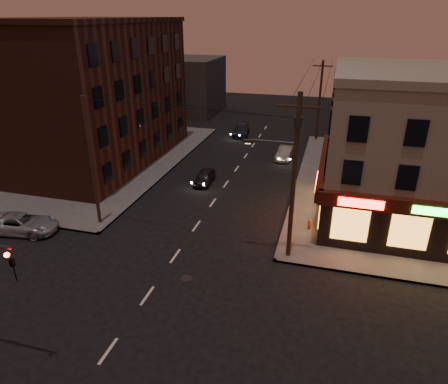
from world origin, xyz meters
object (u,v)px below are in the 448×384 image
(sedan_mid, at_px, (285,153))
(fire_hydrant, at_px, (310,224))
(sedan_near, at_px, (204,177))
(sedan_far, at_px, (241,130))
(suv_cross, at_px, (22,223))

(sedan_mid, xyz_separation_m, fire_hydrant, (3.66, -14.72, -0.09))
(sedan_near, xyz_separation_m, fire_hydrant, (9.70, -6.22, -0.05))
(sedan_mid, height_order, fire_hydrant, sedan_mid)
(sedan_far, xyz_separation_m, fire_hydrant, (10.09, -22.11, -0.10))
(sedan_mid, relative_size, sedan_far, 0.87)
(fire_hydrant, bearing_deg, sedan_near, 147.35)
(suv_cross, distance_m, fire_hydrant, 19.82)
(sedan_near, height_order, fire_hydrant, sedan_near)
(suv_cross, xyz_separation_m, sedan_far, (8.95, 27.59, -0.02))
(sedan_far, bearing_deg, suv_cross, -114.59)
(suv_cross, xyz_separation_m, sedan_mid, (15.39, 20.20, -0.03))
(sedan_near, distance_m, fire_hydrant, 11.52)
(suv_cross, bearing_deg, sedan_far, -25.70)
(sedan_near, distance_m, sedan_mid, 10.43)
(sedan_near, bearing_deg, sedan_far, 89.40)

